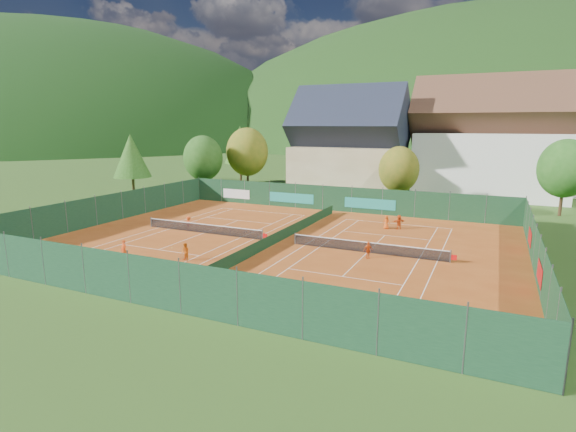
# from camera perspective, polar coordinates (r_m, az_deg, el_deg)

# --- Properties ---
(ground) EXTENTS (600.00, 600.00, 0.00)m
(ground) POSITION_cam_1_polar(r_m,az_deg,el_deg) (39.82, -1.21, -3.37)
(ground) COLOR #294D18
(ground) RESTS_ON ground
(clay_pad) EXTENTS (40.00, 32.00, 0.01)m
(clay_pad) POSITION_cam_1_polar(r_m,az_deg,el_deg) (39.82, -1.21, -3.34)
(clay_pad) COLOR #9E4517
(clay_pad) RESTS_ON ground
(court_markings_left) EXTENTS (11.03, 23.83, 0.00)m
(court_markings_left) POSITION_cam_1_polar(r_m,az_deg,el_deg) (43.81, -10.66, -2.14)
(court_markings_left) COLOR white
(court_markings_left) RESTS_ON ground
(court_markings_right) EXTENTS (11.03, 23.83, 0.00)m
(court_markings_right) POSITION_cam_1_polar(r_m,az_deg,el_deg) (37.13, 9.99, -4.61)
(court_markings_right) COLOR white
(court_markings_right) RESTS_ON ground
(tennis_net_left) EXTENTS (13.30, 0.10, 1.02)m
(tennis_net_left) POSITION_cam_1_polar(r_m,az_deg,el_deg) (43.61, -10.52, -1.53)
(tennis_net_left) COLOR #59595B
(tennis_net_left) RESTS_ON ground
(tennis_net_right) EXTENTS (13.30, 0.10, 1.02)m
(tennis_net_right) POSITION_cam_1_polar(r_m,az_deg,el_deg) (36.96, 10.25, -3.90)
(tennis_net_right) COLOR #59595B
(tennis_net_right) RESTS_ON ground
(court_divider) EXTENTS (0.03, 28.80, 1.00)m
(court_divider) POSITION_cam_1_polar(r_m,az_deg,el_deg) (39.69, -1.21, -2.65)
(court_divider) COLOR #13341B
(court_divider) RESTS_ON ground
(fence_north) EXTENTS (40.00, 0.10, 3.00)m
(fence_north) POSITION_cam_1_polar(r_m,az_deg,el_deg) (54.17, 5.78, 2.19)
(fence_north) COLOR #13351D
(fence_north) RESTS_ON ground
(fence_south) EXTENTS (40.00, 0.04, 3.00)m
(fence_south) POSITION_cam_1_polar(r_m,az_deg,el_deg) (26.59, -16.67, -8.15)
(fence_south) COLOR #143822
(fence_south) RESTS_ON ground
(fence_west) EXTENTS (0.04, 32.00, 3.00)m
(fence_west) POSITION_cam_1_polar(r_m,az_deg,el_deg) (51.31, -21.73, 0.93)
(fence_west) COLOR #153C24
(fence_west) RESTS_ON ground
(fence_east) EXTENTS (0.09, 32.00, 3.00)m
(fence_east) POSITION_cam_1_polar(r_m,az_deg,el_deg) (35.85, 29.00, -4.07)
(fence_east) COLOR #15391E
(fence_east) RESTS_ON ground
(chalet) EXTENTS (16.20, 12.00, 16.00)m
(chalet) POSITION_cam_1_polar(r_m,az_deg,el_deg) (67.66, 7.74, 8.40)
(chalet) COLOR beige
(chalet) RESTS_ON ground
(hotel_block_a) EXTENTS (21.60, 11.00, 17.25)m
(hotel_block_a) POSITION_cam_1_polar(r_m,az_deg,el_deg) (70.63, 24.31, 8.24)
(hotel_block_a) COLOR silver
(hotel_block_a) RESTS_ON ground
(tree_west_front) EXTENTS (5.72, 5.72, 8.69)m
(tree_west_front) POSITION_cam_1_polar(r_m,az_deg,el_deg) (67.19, -10.74, 7.23)
(tree_west_front) COLOR #4C371B
(tree_west_front) RESTS_ON ground
(tree_west_mid) EXTENTS (6.44, 6.44, 9.78)m
(tree_west_mid) POSITION_cam_1_polar(r_m,az_deg,el_deg) (70.03, -5.19, 8.11)
(tree_west_mid) COLOR #4D321B
(tree_west_mid) RESTS_ON ground
(tree_west_back) EXTENTS (5.60, 5.60, 10.00)m
(tree_west_back) POSITION_cam_1_polar(r_m,az_deg,el_deg) (79.91, -6.09, 8.99)
(tree_west_back) COLOR #4B301A
(tree_west_back) RESTS_ON ground
(tree_center) EXTENTS (5.01, 5.01, 7.60)m
(tree_center) POSITION_cam_1_polar(r_m,az_deg,el_deg) (57.87, 13.90, 5.75)
(tree_center) COLOR #432F18
(tree_center) RESTS_ON ground
(tree_east_front) EXTENTS (5.72, 5.72, 8.69)m
(tree_east_front) POSITION_cam_1_polar(r_m,az_deg,el_deg) (59.20, 31.74, 5.15)
(tree_east_front) COLOR #462E19
(tree_east_front) RESTS_ON ground
(tree_west_side) EXTENTS (5.04, 5.04, 9.00)m
(tree_west_side) POSITION_cam_1_polar(r_m,az_deg,el_deg) (64.82, -19.27, 7.23)
(tree_west_side) COLOR #473219
(tree_west_side) RESTS_ON ground
(tree_east_back) EXTENTS (7.15, 7.15, 10.86)m
(tree_east_back) POSITION_cam_1_polar(r_m,az_deg,el_deg) (75.21, 32.00, 7.17)
(tree_east_back) COLOR #432C18
(tree_east_back) RESTS_ON ground
(mountain_backdrop) EXTENTS (820.00, 530.00, 242.00)m
(mountain_backdrop) POSITION_cam_1_polar(r_m,az_deg,el_deg) (272.90, 26.79, -0.21)
(mountain_backdrop) COLOR black
(mountain_backdrop) RESTS_ON ground
(ball_hopper) EXTENTS (0.34, 0.34, 0.80)m
(ball_hopper) POSITION_cam_1_polar(r_m,az_deg,el_deg) (24.75, 8.75, -11.63)
(ball_hopper) COLOR slate
(ball_hopper) RESTS_ON ground
(loose_ball_0) EXTENTS (0.07, 0.07, 0.07)m
(loose_ball_0) POSITION_cam_1_polar(r_m,az_deg,el_deg) (39.17, -14.53, -3.93)
(loose_ball_0) COLOR #CCD833
(loose_ball_0) RESTS_ON ground
(loose_ball_1) EXTENTS (0.07, 0.07, 0.07)m
(loose_ball_1) POSITION_cam_1_polar(r_m,az_deg,el_deg) (27.28, -3.80, -10.45)
(loose_ball_1) COLOR #CCD833
(loose_ball_1) RESTS_ON ground
(loose_ball_2) EXTENTS (0.07, 0.07, 0.07)m
(loose_ball_2) POSITION_cam_1_polar(r_m,az_deg,el_deg) (43.31, 0.36, -2.07)
(loose_ball_2) COLOR #CCD833
(loose_ball_2) RESTS_ON ground
(loose_ball_3) EXTENTS (0.07, 0.07, 0.07)m
(loose_ball_3) POSITION_cam_1_polar(r_m,az_deg,el_deg) (46.65, -0.78, -1.08)
(loose_ball_3) COLOR #CCD833
(loose_ball_3) RESTS_ON ground
(player_left_near) EXTENTS (0.57, 0.40, 1.50)m
(player_left_near) POSITION_cam_1_polar(r_m,az_deg,el_deg) (37.06, -20.12, -4.01)
(player_left_near) COLOR #D94513
(player_left_near) RESTS_ON ground
(player_left_mid) EXTENTS (0.78, 0.67, 1.40)m
(player_left_mid) POSITION_cam_1_polar(r_m,az_deg,el_deg) (35.20, -12.90, -4.47)
(player_left_mid) COLOR #D66113
(player_left_mid) RESTS_ON ground
(player_left_far) EXTENTS (0.92, 0.65, 1.30)m
(player_left_far) POSITION_cam_1_polar(r_m,az_deg,el_deg) (45.59, -12.50, -0.86)
(player_left_far) COLOR #D34112
(player_left_far) RESTS_ON ground
(player_right_near) EXTENTS (0.77, 0.80, 1.34)m
(player_right_near) POSITION_cam_1_polar(r_m,az_deg,el_deg) (35.49, 10.13, -4.27)
(player_right_near) COLOR #D54C12
(player_right_near) RESTS_ON ground
(player_right_far_a) EXTENTS (0.71, 0.50, 1.40)m
(player_right_far_a) POSITION_cam_1_polar(r_m,az_deg,el_deg) (45.71, 12.38, -0.76)
(player_right_far_a) COLOR #D45012
(player_right_far_a) RESTS_ON ground
(player_right_far_b) EXTENTS (1.29, 1.24, 1.46)m
(player_right_far_b) POSITION_cam_1_polar(r_m,az_deg,el_deg) (45.86, 13.90, -0.75)
(player_right_far_b) COLOR #D14512
(player_right_far_b) RESTS_ON ground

